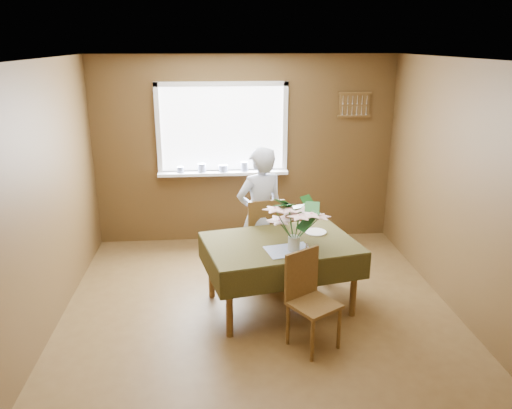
{
  "coord_description": "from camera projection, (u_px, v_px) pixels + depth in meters",
  "views": [
    {
      "loc": [
        -0.42,
        -4.31,
        2.65
      ],
      "look_at": [
        0.0,
        0.55,
        1.05
      ],
      "focal_mm": 35.0,
      "sensor_mm": 36.0,
      "label": 1
    }
  ],
  "objects": [
    {
      "name": "spoon_rack",
      "position": [
        354.0,
        105.0,
        6.58
      ],
      "size": [
        0.44,
        0.05,
        0.33
      ],
      "color": "brown",
      "rests_on": "wall_back"
    },
    {
      "name": "window_assembly",
      "position": [
        223.0,
        144.0,
        6.57
      ],
      "size": [
        1.72,
        0.2,
        1.22
      ],
      "color": "white",
      "rests_on": "wall_back"
    },
    {
      "name": "table_knife",
      "position": [
        306.0,
        248.0,
        4.86
      ],
      "size": [
        0.07,
        0.22,
        0.0
      ],
      "primitive_type": "cube",
      "rotation": [
        0.0,
        0.0,
        -0.21
      ],
      "color": "silver",
      "rests_on": "dining_table"
    },
    {
      "name": "wall_front",
      "position": [
        306.0,
        345.0,
        2.42
      ],
      "size": [
        4.0,
        0.0,
        4.0
      ],
      "primitive_type": "plane",
      "rotation": [
        -1.57,
        0.0,
        0.0
      ],
      "color": "brown",
      "rests_on": "floor"
    },
    {
      "name": "chair_near",
      "position": [
        308.0,
        295.0,
        4.47
      ],
      "size": [
        0.52,
        0.52,
        0.89
      ],
      "rotation": [
        0.0,
        0.0,
        0.56
      ],
      "color": "brown",
      "rests_on": "floor"
    },
    {
      "name": "dining_table",
      "position": [
        280.0,
        250.0,
        5.05
      ],
      "size": [
        1.67,
        1.31,
        0.73
      ],
      "rotation": [
        0.0,
        0.0,
        0.21
      ],
      "color": "brown",
      "rests_on": "floor"
    },
    {
      "name": "ceiling",
      "position": [
        262.0,
        60.0,
        4.16
      ],
      "size": [
        4.5,
        4.5,
        0.0
      ],
      "primitive_type": "plane",
      "rotation": [
        3.14,
        0.0,
        0.0
      ],
      "color": "white",
      "rests_on": "wall_back"
    },
    {
      "name": "side_plate",
      "position": [
        316.0,
        232.0,
        5.26
      ],
      "size": [
        0.3,
        0.3,
        0.01
      ],
      "primitive_type": "cylinder",
      "rotation": [
        0.0,
        0.0,
        0.39
      ],
      "color": "white",
      "rests_on": "dining_table"
    },
    {
      "name": "wall_back",
      "position": [
        245.0,
        151.0,
        6.68
      ],
      "size": [
        4.0,
        0.0,
        4.0
      ],
      "primitive_type": "plane",
      "rotation": [
        1.57,
        0.0,
        0.0
      ],
      "color": "brown",
      "rests_on": "floor"
    },
    {
      "name": "flower_bouquet",
      "position": [
        295.0,
        219.0,
        4.71
      ],
      "size": [
        0.59,
        0.59,
        0.5
      ],
      "rotation": [
        0.0,
        0.0,
        0.35
      ],
      "color": "white",
      "rests_on": "dining_table"
    },
    {
      "name": "wall_right",
      "position": [
        471.0,
        197.0,
        4.71
      ],
      "size": [
        0.0,
        4.5,
        4.5
      ],
      "primitive_type": "plane",
      "rotation": [
        1.57,
        0.0,
        -1.57
      ],
      "color": "brown",
      "rests_on": "floor"
    },
    {
      "name": "chair_far",
      "position": [
        264.0,
        235.0,
        5.74
      ],
      "size": [
        0.48,
        0.48,
        0.97
      ],
      "rotation": [
        0.0,
        0.0,
        3.29
      ],
      "color": "brown",
      "rests_on": "floor"
    },
    {
      "name": "seated_woman",
      "position": [
        260.0,
        215.0,
        5.63
      ],
      "size": [
        0.67,
        0.56,
        1.57
      ],
      "primitive_type": "imported",
      "rotation": [
        0.0,
        0.0,
        3.52
      ],
      "color": "white",
      "rests_on": "floor"
    },
    {
      "name": "floor",
      "position": [
        261.0,
        322.0,
        4.94
      ],
      "size": [
        4.5,
        4.5,
        0.0
      ],
      "primitive_type": "plane",
      "color": "#543B1C",
      "rests_on": "ground"
    },
    {
      "name": "wall_left",
      "position": [
        35.0,
        208.0,
        4.39
      ],
      "size": [
        0.0,
        4.5,
        4.5
      ],
      "primitive_type": "plane",
      "rotation": [
        1.57,
        0.0,
        1.57
      ],
      "color": "brown",
      "rests_on": "floor"
    }
  ]
}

